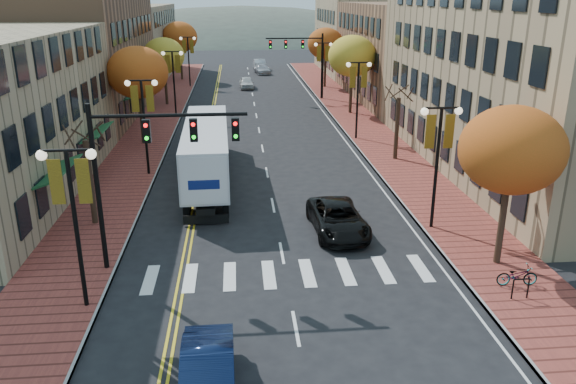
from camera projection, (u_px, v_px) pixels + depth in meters
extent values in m
plane|color=black|center=(290.00, 299.00, 21.23)|extent=(200.00, 200.00, 0.00)
cube|color=brown|center=(158.00, 120.00, 50.95)|extent=(4.00, 85.00, 0.15)
cube|color=brown|center=(353.00, 116.00, 52.49)|extent=(4.00, 85.00, 0.15)
cube|color=brown|center=(70.00, 56.00, 51.74)|extent=(12.00, 24.00, 11.00)
cube|color=#9E8966|center=(122.00, 42.00, 75.47)|extent=(12.00, 26.00, 9.50)
cube|color=#997F5B|center=(558.00, 51.00, 35.34)|extent=(15.00, 28.00, 15.00)
cube|color=brown|center=(424.00, 52.00, 60.58)|extent=(15.00, 24.00, 10.00)
cube|color=#9E8966|center=(376.00, 34.00, 81.07)|extent=(15.00, 20.00, 11.00)
cylinder|color=#382619|center=(90.00, 183.00, 27.22)|extent=(0.28, 0.28, 4.20)
cylinder|color=#382619|center=(141.00, 111.00, 42.13)|extent=(0.28, 0.28, 4.90)
ellipsoid|color=#C44917|center=(138.00, 72.00, 41.17)|extent=(4.48, 4.48, 3.81)
cylinder|color=#382619|center=(166.00, 82.00, 57.21)|extent=(0.28, 0.28, 4.55)
ellipsoid|color=yellow|center=(164.00, 55.00, 56.33)|extent=(4.16, 4.16, 3.54)
cylinder|color=#382619|center=(181.00, 60.00, 74.03)|extent=(0.28, 0.28, 5.04)
ellipsoid|color=#C44917|center=(180.00, 37.00, 73.05)|extent=(4.61, 4.61, 3.92)
cylinder|color=#382619|center=(503.00, 212.00, 23.07)|extent=(0.28, 0.28, 4.55)
ellipsoid|color=#C44917|center=(512.00, 150.00, 22.19)|extent=(4.16, 4.16, 3.54)
cylinder|color=#382619|center=(397.00, 129.00, 38.15)|extent=(0.28, 0.28, 4.20)
cylinder|color=#382619|center=(351.00, 87.00, 53.06)|extent=(0.28, 0.28, 4.90)
ellipsoid|color=yellow|center=(352.00, 56.00, 52.10)|extent=(4.48, 4.48, 3.81)
cylinder|color=#382619|center=(325.00, 67.00, 68.10)|extent=(0.28, 0.28, 4.76)
ellipsoid|color=#C44917|center=(326.00, 43.00, 67.18)|extent=(4.35, 4.35, 3.70)
cylinder|color=black|center=(77.00, 233.00, 19.59)|extent=(0.16, 0.16, 6.00)
cylinder|color=black|center=(66.00, 150.00, 18.59)|extent=(1.60, 0.10, 0.10)
sphere|color=#FFF2CC|center=(41.00, 155.00, 18.57)|extent=(0.36, 0.36, 0.36)
sphere|color=#FFF2CC|center=(91.00, 154.00, 18.71)|extent=(0.36, 0.36, 0.36)
cube|color=gold|center=(56.00, 182.00, 18.92)|extent=(0.45, 0.03, 1.60)
cube|color=gold|center=(84.00, 181.00, 18.99)|extent=(0.45, 0.03, 1.60)
cylinder|color=black|center=(145.00, 129.00, 34.61)|extent=(0.16, 0.16, 6.00)
cylinder|color=black|center=(141.00, 80.00, 33.61)|extent=(1.60, 0.10, 0.10)
sphere|color=#FFF2CC|center=(127.00, 83.00, 33.59)|extent=(0.36, 0.36, 0.36)
sphere|color=#FFF2CC|center=(155.00, 83.00, 33.73)|extent=(0.36, 0.36, 0.36)
cube|color=gold|center=(135.00, 99.00, 33.94)|extent=(0.45, 0.03, 1.60)
cube|color=gold|center=(150.00, 99.00, 34.02)|extent=(0.45, 0.03, 1.60)
cylinder|color=black|center=(174.00, 85.00, 51.51)|extent=(0.16, 0.16, 6.00)
cylinder|color=black|center=(172.00, 52.00, 50.51)|extent=(1.60, 0.10, 0.10)
sphere|color=#FFF2CC|center=(163.00, 53.00, 50.49)|extent=(0.36, 0.36, 0.36)
sphere|color=#FFF2CC|center=(181.00, 53.00, 50.63)|extent=(0.36, 0.36, 0.36)
cube|color=gold|center=(168.00, 64.00, 50.84)|extent=(0.45, 0.03, 1.60)
cube|color=gold|center=(178.00, 64.00, 50.92)|extent=(0.45, 0.03, 1.60)
cylinder|color=black|center=(189.00, 63.00, 68.41)|extent=(0.16, 0.16, 6.00)
cylinder|color=black|center=(187.00, 37.00, 67.41)|extent=(1.60, 0.10, 0.10)
sphere|color=#FFF2CC|center=(181.00, 38.00, 67.39)|extent=(0.36, 0.36, 0.36)
sphere|color=#FFF2CC|center=(194.00, 38.00, 67.53)|extent=(0.36, 0.36, 0.36)
cube|color=gold|center=(184.00, 47.00, 67.74)|extent=(0.45, 0.03, 1.60)
cube|color=gold|center=(192.00, 46.00, 67.82)|extent=(0.45, 0.03, 1.60)
cylinder|color=black|center=(436.00, 171.00, 26.51)|extent=(0.16, 0.16, 6.00)
cylinder|color=black|center=(442.00, 108.00, 25.51)|extent=(1.60, 0.10, 0.10)
sphere|color=#FFF2CC|center=(425.00, 111.00, 25.49)|extent=(0.36, 0.36, 0.36)
sphere|color=#FFF2CC|center=(459.00, 111.00, 25.63)|extent=(0.36, 0.36, 0.36)
cube|color=gold|center=(430.00, 132.00, 25.83)|extent=(0.45, 0.03, 1.60)
cube|color=gold|center=(449.00, 131.00, 25.91)|extent=(0.45, 0.03, 1.60)
cylinder|color=black|center=(357.00, 102.00, 43.41)|extent=(0.16, 0.16, 6.00)
cylinder|color=black|center=(359.00, 63.00, 42.41)|extent=(1.60, 0.10, 0.10)
sphere|color=#FFF2CC|center=(349.00, 65.00, 42.39)|extent=(0.36, 0.36, 0.36)
sphere|color=#FFF2CC|center=(369.00, 64.00, 42.53)|extent=(0.36, 0.36, 0.36)
cube|color=gold|center=(353.00, 77.00, 42.74)|extent=(0.45, 0.03, 1.60)
cube|color=gold|center=(364.00, 77.00, 42.81)|extent=(0.45, 0.03, 1.60)
cylinder|color=black|center=(323.00, 72.00, 60.31)|extent=(0.16, 0.16, 6.00)
cylinder|color=black|center=(323.00, 43.00, 59.31)|extent=(1.60, 0.10, 0.10)
sphere|color=#FFF2CC|center=(316.00, 45.00, 59.29)|extent=(0.36, 0.36, 0.36)
sphere|color=#FFF2CC|center=(331.00, 44.00, 59.43)|extent=(0.36, 0.36, 0.36)
cube|color=gold|center=(319.00, 54.00, 59.64)|extent=(0.45, 0.03, 1.60)
cube|color=gold|center=(327.00, 54.00, 59.71)|extent=(0.45, 0.03, 1.60)
cylinder|color=black|center=(98.00, 191.00, 22.25)|extent=(0.20, 0.20, 7.00)
cylinder|color=black|center=(169.00, 115.00, 21.50)|extent=(6.00, 0.14, 0.14)
cube|color=black|center=(147.00, 131.00, 21.63)|extent=(0.30, 0.25, 0.90)
sphere|color=#FF0C0C|center=(145.00, 126.00, 21.41)|extent=(0.16, 0.16, 0.16)
cube|color=black|center=(194.00, 130.00, 21.78)|extent=(0.30, 0.25, 0.90)
sphere|color=#FF0C0C|center=(193.00, 125.00, 21.57)|extent=(0.16, 0.16, 0.16)
cube|color=black|center=(235.00, 129.00, 21.92)|extent=(0.30, 0.25, 0.90)
sphere|color=#FF0C0C|center=(235.00, 124.00, 21.71)|extent=(0.16, 0.16, 0.16)
cylinder|color=black|center=(322.00, 67.00, 60.13)|extent=(0.20, 0.20, 7.00)
cylinder|color=black|center=(294.00, 38.00, 58.88)|extent=(6.00, 0.14, 0.14)
cube|color=black|center=(303.00, 44.00, 59.15)|extent=(0.30, 0.25, 0.90)
sphere|color=#FF0C0C|center=(303.00, 42.00, 58.94)|extent=(0.16, 0.16, 0.16)
cube|color=black|center=(286.00, 44.00, 59.00)|extent=(0.30, 0.25, 0.90)
sphere|color=#FF0C0C|center=(286.00, 42.00, 58.78)|extent=(0.16, 0.16, 0.16)
cube|color=black|center=(270.00, 44.00, 58.86)|extent=(0.30, 0.25, 0.90)
sphere|color=#FF0C0C|center=(270.00, 42.00, 58.64)|extent=(0.16, 0.16, 0.16)
cube|color=black|center=(208.00, 175.00, 33.15)|extent=(1.26, 12.26, 0.33)
cube|color=silver|center=(206.00, 148.00, 32.60)|extent=(2.76, 12.29, 2.64)
cube|color=black|center=(209.00, 133.00, 39.95)|extent=(2.42, 2.88, 2.35)
cylinder|color=black|center=(187.00, 211.00, 28.57)|extent=(0.35, 0.95, 0.94)
cylinder|color=black|center=(226.00, 209.00, 28.79)|extent=(0.35, 0.95, 0.94)
cylinder|color=black|center=(188.00, 203.00, 29.63)|extent=(0.35, 0.95, 0.94)
cylinder|color=black|center=(225.00, 201.00, 29.85)|extent=(0.35, 0.95, 0.94)
cylinder|color=black|center=(195.00, 152.00, 39.15)|extent=(0.35, 0.95, 0.94)
cylinder|color=black|center=(224.00, 151.00, 39.36)|extent=(0.35, 0.95, 0.94)
cylinder|color=black|center=(196.00, 145.00, 41.09)|extent=(0.35, 0.95, 0.94)
cylinder|color=black|center=(223.00, 144.00, 41.30)|extent=(0.35, 0.95, 0.94)
imported|color=#0E1938|center=(208.00, 375.00, 15.85)|extent=(1.61, 4.37, 1.43)
imported|color=black|center=(338.00, 218.00, 26.93)|extent=(2.63, 5.25, 1.43)
imported|color=silver|center=(246.00, 83.00, 68.36)|extent=(1.75, 4.10, 1.38)
imported|color=#9E9DA4|center=(262.00, 69.00, 80.92)|extent=(2.46, 4.83, 1.34)
imported|color=#B6B7BE|center=(259.00, 64.00, 85.81)|extent=(1.92, 4.81, 1.56)
imported|color=gray|center=(517.00, 275.00, 21.78)|extent=(1.62, 0.64, 0.84)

